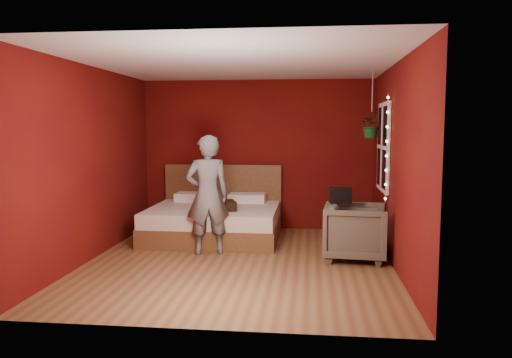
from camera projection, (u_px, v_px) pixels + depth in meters
name	position (u px, v px, depth m)	size (l,w,h in m)	color
floor	(239.00, 262.00, 6.64)	(4.50, 4.50, 0.00)	brown
room_walls	(239.00, 135.00, 6.47)	(4.04, 4.54, 2.62)	#62140A
window	(383.00, 147.00, 7.16)	(0.05, 0.97, 1.27)	white
fairy_lights	(387.00, 149.00, 6.64)	(0.04, 0.04, 1.45)	silver
bed	(215.00, 219.00, 8.08)	(2.05, 1.75, 1.13)	brown
person	(208.00, 195.00, 6.98)	(0.61, 0.40, 1.68)	slate
armchair	(355.00, 232.00, 6.73)	(0.81, 0.83, 0.76)	#585445
handbag	(340.00, 195.00, 6.81)	(0.30, 0.15, 0.21)	black
throw_pillow	(222.00, 206.00, 7.65)	(0.40, 0.40, 0.14)	black
hanging_plant	(372.00, 125.00, 7.41)	(0.42, 0.38, 0.98)	silver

